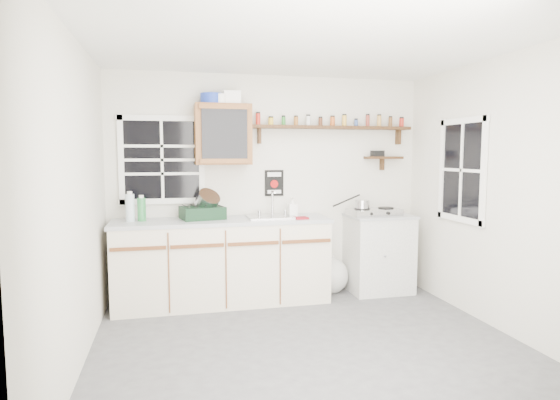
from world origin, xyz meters
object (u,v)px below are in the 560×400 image
Objects in this scene: dish_rack at (204,209)px; upper_cabinet at (223,135)px; main_cabinet at (223,261)px; spice_shelf at (332,127)px; right_cabinet at (379,253)px; hotplate at (374,212)px.

upper_cabinet is at bearing 8.79° from dish_rack.
main_cabinet is 1.21× the size of spice_shelf.
main_cabinet is 1.84m from right_cabinet.
dish_rack is (-0.22, -0.08, -0.80)m from upper_cabinet.
upper_cabinet reaches higher than hotplate.
spice_shelf is at bearing 3.11° from upper_cabinet.
spice_shelf is 1.76m from dish_rack.
upper_cabinet reaches higher than right_cabinet.
dish_rack is 0.82× the size of hotplate.
dish_rack is at bearing 174.40° from hotplate.
hotplate is at bearing -4.59° from upper_cabinet.
upper_cabinet is at bearing 171.42° from hotplate.
spice_shelf is 3.13× the size of hotplate.
right_cabinet is 1.82× the size of dish_rack.
hotplate is (1.72, -0.14, -0.88)m from upper_cabinet.
hotplate is at bearing -24.87° from spice_shelf.
main_cabinet is 3.55× the size of upper_cabinet.
upper_cabinet is at bearing -176.89° from spice_shelf.
upper_cabinet reaches higher than spice_shelf.
hotplate is at bearing 0.18° from main_cabinet.
spice_shelf is at bearing 160.36° from right_cabinet.
upper_cabinet reaches higher than main_cabinet.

